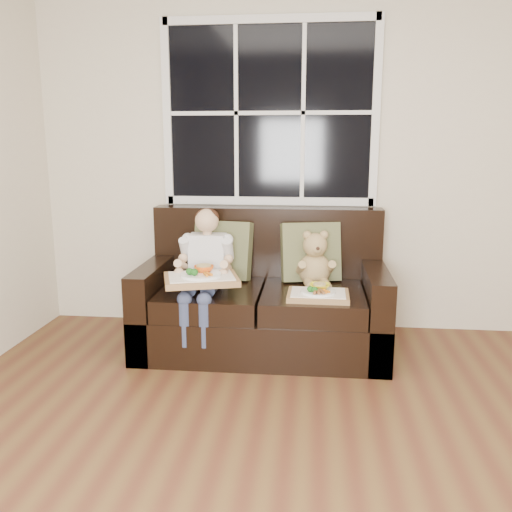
# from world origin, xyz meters

# --- Properties ---
(room_walls) EXTENTS (4.52, 5.02, 2.71)m
(room_walls) POSITION_xyz_m (0.00, 0.00, 1.59)
(room_walls) COLOR beige
(room_walls) RESTS_ON ground
(window_back) EXTENTS (1.62, 0.04, 1.37)m
(window_back) POSITION_xyz_m (-0.47, 2.48, 1.65)
(window_back) COLOR black
(window_back) RESTS_ON room_walls
(loveseat) EXTENTS (1.70, 0.92, 0.96)m
(loveseat) POSITION_xyz_m (-0.47, 2.02, 0.31)
(loveseat) COLOR black
(loveseat) RESTS_ON ground
(pillow_left) EXTENTS (0.45, 0.27, 0.43)m
(pillow_left) POSITION_xyz_m (-0.78, 2.17, 0.66)
(pillow_left) COLOR olive
(pillow_left) RESTS_ON loveseat
(pillow_right) EXTENTS (0.45, 0.28, 0.43)m
(pillow_right) POSITION_xyz_m (-0.14, 2.17, 0.66)
(pillow_right) COLOR olive
(pillow_right) RESTS_ON loveseat
(child) EXTENTS (0.37, 0.59, 0.83)m
(child) POSITION_xyz_m (-0.86, 1.90, 0.64)
(child) COLOR silver
(child) RESTS_ON loveseat
(teddy_bear) EXTENTS (0.26, 0.32, 0.40)m
(teddy_bear) POSITION_xyz_m (-0.11, 2.06, 0.61)
(teddy_bear) COLOR tan
(teddy_bear) RESTS_ON loveseat
(tray_left) EXTENTS (0.55, 0.48, 0.11)m
(tray_left) POSITION_xyz_m (-0.85, 1.68, 0.58)
(tray_left) COLOR #A97E4C
(tray_left) RESTS_ON child
(tray_right) EXTENTS (0.40, 0.31, 0.09)m
(tray_right) POSITION_xyz_m (-0.09, 1.72, 0.48)
(tray_right) COLOR #A97E4C
(tray_right) RESTS_ON loveseat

